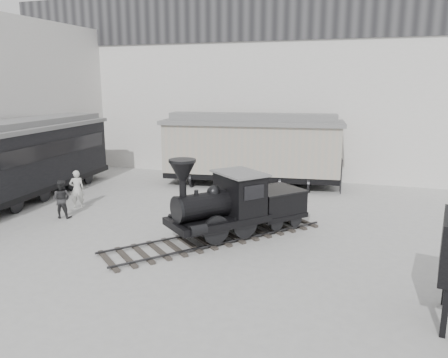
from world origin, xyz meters
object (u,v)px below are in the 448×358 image
(boxcar, at_px, (252,148))
(passenger_coach, at_px, (15,162))
(visitor_b, at_px, (61,199))
(visitor_a, at_px, (77,189))
(locomotive, at_px, (233,207))

(boxcar, distance_m, passenger_coach, 12.00)
(visitor_b, bearing_deg, visitor_a, -88.13)
(boxcar, height_order, visitor_a, boxcar)
(passenger_coach, distance_m, visitor_b, 3.96)
(locomotive, relative_size, boxcar, 0.77)
(passenger_coach, xyz_separation_m, visitor_b, (3.55, -1.31, -1.17))
(visitor_a, height_order, visitor_b, visitor_a)
(locomotive, distance_m, passenger_coach, 11.26)
(visitor_a, bearing_deg, passenger_coach, -31.77)
(passenger_coach, height_order, visitor_a, passenger_coach)
(locomotive, xyz_separation_m, boxcar, (-1.49, 8.32, 0.99))
(passenger_coach, distance_m, visitor_a, 3.40)
(locomotive, height_order, passenger_coach, passenger_coach)
(boxcar, height_order, visitor_b, boxcar)
(locomotive, height_order, visitor_b, locomotive)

